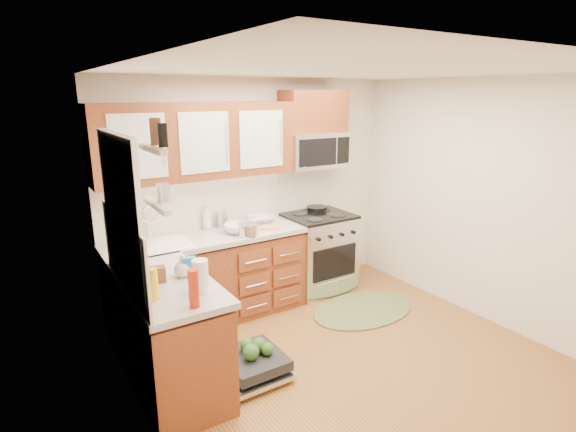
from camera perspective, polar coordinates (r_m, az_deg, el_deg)
floor at (r=4.28m, az=7.91°, el=-17.87°), size 3.50×3.50×0.00m
ceiling at (r=3.60m, az=9.42°, el=17.81°), size 3.50×3.50×0.00m
wall_back at (r=5.15m, az=-4.22°, el=3.12°), size 3.50×0.04×2.50m
wall_left at (r=2.97m, az=-18.14°, el=-6.83°), size 0.04×3.50×2.50m
wall_right at (r=5.04m, az=23.83°, el=1.59°), size 0.04×3.50×2.50m
base_cabinet_back at (r=4.85m, az=-9.96°, el=-8.11°), size 2.05×0.60×0.85m
base_cabinet_left at (r=3.85m, az=-14.72°, el=-14.91°), size 0.60×1.25×0.85m
countertop_back at (r=4.67m, az=-10.17°, el=-2.79°), size 2.07×0.64×0.05m
countertop_left at (r=3.64m, az=-15.07°, el=-8.38°), size 0.64×1.27×0.05m
backsplash_back at (r=4.86m, az=-11.68°, el=1.62°), size 2.05×0.02×0.57m
backsplash_left at (r=3.47m, az=-20.07°, el=-4.52°), size 0.02×1.25×0.57m
upper_cabinets at (r=4.60m, az=-11.40°, el=9.30°), size 2.05×0.35×0.75m
cabinet_over_mw at (r=5.25m, az=3.24°, el=13.11°), size 0.76×0.35×0.47m
range at (r=5.46m, az=3.87°, el=-4.65°), size 0.76×0.64×0.95m
microwave at (r=5.27m, az=3.33°, el=8.37°), size 0.76×0.38×0.40m
sink at (r=4.53m, az=-16.18°, el=-5.10°), size 0.62×0.50×0.26m
dishwasher at (r=4.03m, az=-4.91°, el=-18.40°), size 0.70×0.60×0.20m
window at (r=3.35m, az=-20.50°, el=0.85°), size 0.03×1.05×1.05m
window_blind at (r=3.29m, az=-20.61°, el=6.48°), size 0.02×0.96×0.40m
shelf_upper at (r=2.45m, az=-16.88°, el=8.12°), size 0.04×0.40×0.03m
shelf_lower at (r=2.50m, az=-16.35°, el=1.29°), size 0.04×0.40×0.03m
rug at (r=5.17m, az=9.55°, el=-11.64°), size 1.44×1.19×0.02m
skillet at (r=5.51m, az=3.68°, el=0.97°), size 0.32×0.32×0.05m
stock_pot at (r=4.60m, az=-5.08°, el=-1.74°), size 0.26×0.26×0.13m
cutting_board at (r=4.86m, az=-2.54°, el=-1.44°), size 0.31×0.26×0.02m
canister at (r=4.92m, az=-8.36°, el=-0.39°), size 0.13×0.13×0.18m
paper_towel_roll at (r=3.34m, az=-11.05°, el=-7.54°), size 0.13×0.13×0.25m
mustard_bottle at (r=3.30m, az=-16.79°, el=-8.33°), size 0.10×0.10×0.23m
red_bottle at (r=3.13m, az=-11.88°, el=-9.00°), size 0.08×0.08×0.27m
wooden_box at (r=3.62m, az=-16.28°, el=-7.16°), size 0.13×0.10×0.12m
blue_carton at (r=3.66m, az=-12.38°, el=-6.30°), size 0.11×0.09×0.16m
bowl_a at (r=5.08m, az=-3.41°, el=-0.41°), size 0.30×0.30×0.07m
bowl_b at (r=4.71m, az=-6.36°, el=-1.59°), size 0.39×0.39×0.09m
cup at (r=4.95m, az=-4.67°, el=-0.73°), size 0.14×0.14×0.09m
soap_bottle_a at (r=4.88m, az=-10.30°, el=-0.12°), size 0.13×0.13×0.26m
soap_bottle_b at (r=3.65m, az=-18.39°, el=-6.71°), size 0.10×0.10×0.17m
soap_bottle_c at (r=3.67m, az=-13.26°, el=-6.18°), size 0.17×0.17×0.18m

